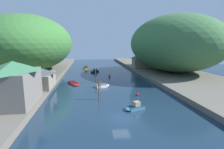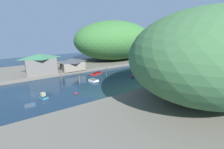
{
  "view_description": "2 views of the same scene",
  "coord_description": "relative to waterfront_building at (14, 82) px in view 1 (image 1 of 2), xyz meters",
  "views": [
    {
      "loc": [
        -4.72,
        -23.48,
        10.69
      ],
      "look_at": [
        1.7,
        21.64,
        2.54
      ],
      "focal_mm": 28.0,
      "sensor_mm": 36.0,
      "label": 1
    },
    {
      "loc": [
        39.58,
        -1.04,
        15.54
      ],
      "look_at": [
        1.47,
        23.52,
        2.19
      ],
      "focal_mm": 24.0,
      "sensor_mm": 36.0,
      "label": 2
    }
  ],
  "objects": [
    {
      "name": "hillside_left",
      "position": [
        -8.72,
        36.57,
        6.11
      ],
      "size": [
        29.8,
        41.71,
        19.34
      ],
      "color": "#387033",
      "rests_on": "left_bank"
    },
    {
      "name": "water_surface",
      "position": [
        16.38,
        24.33,
        -4.59
      ],
      "size": [
        130.0,
        130.0,
        0.0
      ],
      "primitive_type": "plane",
      "color": "#192D42",
      "rests_on": "ground"
    },
    {
      "name": "mooring_post_fourth",
      "position": [
        13.79,
        18.18,
        -2.75
      ],
      "size": [
        0.21,
        0.21,
        3.66
      ],
      "color": "#4C3D2D",
      "rests_on": "water_surface"
    },
    {
      "name": "channel_buoy_near",
      "position": [
        18.6,
        25.6,
        -4.16
      ],
      "size": [
        0.74,
        0.74,
        1.11
      ],
      "color": "red",
      "rests_on": "water_surface"
    },
    {
      "name": "boat_mid_channel",
      "position": [
        10.97,
        44.72,
        -4.16
      ],
      "size": [
        2.34,
        3.9,
        1.43
      ],
      "rotation": [
        0.0,
        0.0,
        0.2
      ],
      "color": "gold",
      "rests_on": "water_surface"
    },
    {
      "name": "right_bank",
      "position": [
        40.37,
        24.33,
        -4.07
      ],
      "size": [
        22.0,
        120.0,
        1.03
      ],
      "color": "#666056",
      "rests_on": "ground"
    },
    {
      "name": "hillside_right",
      "position": [
        41.47,
        28.45,
        6.09
      ],
      "size": [
        28.91,
        40.47,
        19.29
      ],
      "color": "#3D6B3D",
      "rests_on": "right_bank"
    },
    {
      "name": "mooring_post_nearest",
      "position": [
        13.7,
        3.22,
        -2.73
      ],
      "size": [
        0.23,
        0.23,
        3.7
      ],
      "color": "brown",
      "rests_on": "water_surface"
    },
    {
      "name": "boat_far_upstream",
      "position": [
        19.09,
        -2.89,
        -4.18
      ],
      "size": [
        3.62,
        2.26,
        1.35
      ],
      "rotation": [
        0.0,
        0.0,
        1.88
      ],
      "color": "teal",
      "rests_on": "water_surface"
    },
    {
      "name": "boat_near_quay",
      "position": [
        14.18,
        35.27,
        -4.2
      ],
      "size": [
        3.57,
        3.93,
        1.22
      ],
      "rotation": [
        0.0,
        0.0,
        2.47
      ],
      "color": "black",
      "rests_on": "water_surface"
    },
    {
      "name": "person_on_quay",
      "position": [
        1.9,
        -3.62,
        -2.58
      ],
      "size": [
        0.35,
        0.43,
        1.69
      ],
      "rotation": [
        0.0,
        0.0,
        1.95
      ],
      "color": "#282D3D",
      "rests_on": "left_bank"
    },
    {
      "name": "boat_open_rowboat",
      "position": [
        7.99,
        16.92,
        -4.38
      ],
      "size": [
        3.54,
        5.67,
        0.43
      ],
      "rotation": [
        0.0,
        0.0,
        3.51
      ],
      "color": "red",
      "rests_on": "water_surface"
    },
    {
      "name": "mooring_post_second",
      "position": [
        14.34,
        8.31,
        -3.3
      ],
      "size": [
        0.25,
        0.25,
        2.57
      ],
      "color": "brown",
      "rests_on": "water_surface"
    },
    {
      "name": "boathouse_shed",
      "position": [
        0.73,
        10.88,
        -1.25
      ],
      "size": [
        6.61,
        8.72,
        4.47
      ],
      "color": "gray",
      "rests_on": "left_bank"
    },
    {
      "name": "right_bank_cottage",
      "position": [
        33.05,
        38.97,
        -0.63
      ],
      "size": [
        6.45,
        5.56,
        5.66
      ],
      "color": "gray",
      "rests_on": "right_bank"
    },
    {
      "name": "boat_moored_right",
      "position": [
        15.31,
        12.91,
        -4.24
      ],
      "size": [
        3.91,
        2.84,
        0.71
      ],
      "rotation": [
        0.0,
        0.0,
        5.04
      ],
      "color": "white",
      "rests_on": "water_surface"
    },
    {
      "name": "left_bank",
      "position": [
        -7.62,
        24.33,
        -4.07
      ],
      "size": [
        22.0,
        120.0,
        1.03
      ],
      "color": "#666056",
      "rests_on": "ground"
    },
    {
      "name": "channel_buoy_far",
      "position": [
        21.78,
        4.51,
        -4.28
      ],
      "size": [
        0.52,
        0.52,
        0.78
      ],
      "color": "red",
      "rests_on": "water_surface"
    },
    {
      "name": "waterfront_building",
      "position": [
        0.0,
        0.0,
        0.0
      ],
      "size": [
        6.53,
        10.36,
        6.93
      ],
      "color": "slate",
      "rests_on": "left_bank"
    }
  ]
}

